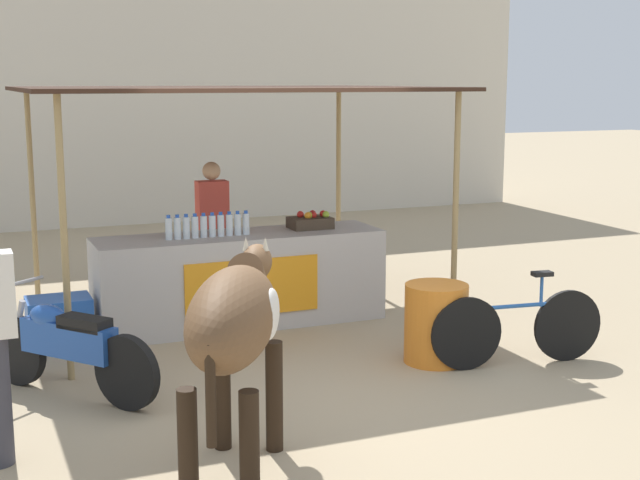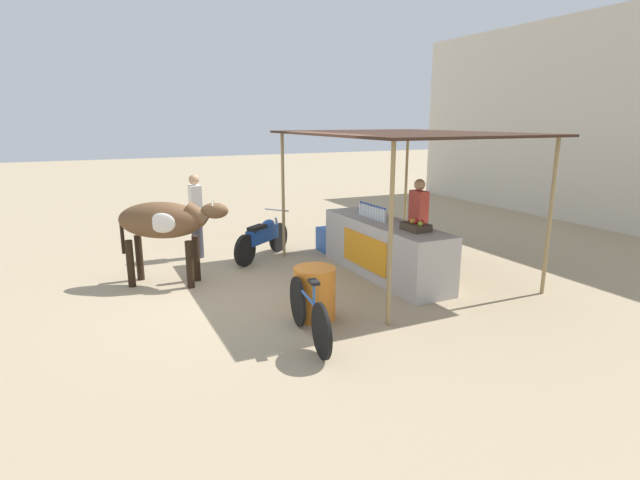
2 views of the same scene
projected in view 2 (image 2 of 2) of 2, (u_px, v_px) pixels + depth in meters
The scene contains 12 objects.
ground_plane at pixel (265, 293), 7.89m from camera, with size 60.00×60.00×0.00m, color tan.
stall_counter at pixel (384, 249), 8.69m from camera, with size 3.00×0.82×0.96m.
stall_awning at pixel (403, 138), 8.37m from camera, with size 4.20×3.20×2.46m.
water_bottle_row at pixel (372, 212), 8.84m from camera, with size 0.88×0.07×0.25m.
fruit_crate at pixel (416, 226), 7.87m from camera, with size 0.44×0.32×0.18m.
vendor_behind_counter at pixel (418, 223), 8.99m from camera, with size 0.34×0.22×1.65m.
cooler_box at pixel (331, 240), 10.34m from camera, with size 0.60×0.44×0.48m, color blue.
water_barrel at pixel (315, 293), 6.83m from camera, with size 0.58×0.58×0.72m, color orange.
cow at pixel (165, 223), 8.10m from camera, with size 1.18×1.77×1.44m.
motorcycle_parked at pixel (263, 237), 9.78m from camera, with size 1.17×1.47×0.90m.
bicycle_leaning at pixel (309, 314), 6.12m from camera, with size 1.65×0.25×0.85m.
passerby_on_street at pixel (196, 215), 9.73m from camera, with size 0.34×0.22×1.65m.
Camera 2 is at (7.11, -2.43, 2.68)m, focal length 28.00 mm.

